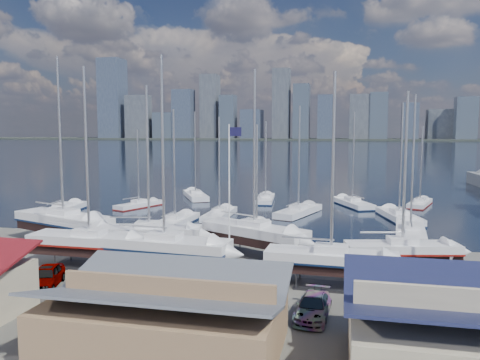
# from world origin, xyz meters

# --- Properties ---
(ground) EXTENTS (1400.00, 1400.00, 0.00)m
(ground) POSITION_xyz_m (0.00, -10.00, 0.00)
(ground) COLOR #605E59
(ground) RESTS_ON ground
(water) EXTENTS (1400.00, 600.00, 0.40)m
(water) POSITION_xyz_m (0.00, 300.00, -0.15)
(water) COLOR #1A263C
(water) RESTS_ON ground
(far_shore) EXTENTS (1400.00, 80.00, 2.20)m
(far_shore) POSITION_xyz_m (0.00, 560.00, 1.10)
(far_shore) COLOR #2D332D
(far_shore) RESTS_ON ground
(skyline) EXTENTS (639.14, 43.80, 107.69)m
(skyline) POSITION_xyz_m (-7.83, 553.76, 39.09)
(skyline) COLOR #475166
(skyline) RESTS_ON far_shore
(shed_grey) EXTENTS (12.60, 8.40, 4.17)m
(shed_grey) POSITION_xyz_m (0.00, -26.00, 2.15)
(shed_grey) COLOR #8C6B4C
(shed_grey) RESTS_ON ground
(sailboat_cradle_0) EXTENTS (12.55, 7.18, 19.30)m
(sailboat_cradle_0) POSITION_xyz_m (-19.70, -5.37, 2.24)
(sailboat_cradle_0) COLOR #2D2D33
(sailboat_cradle_0) RESTS_ON ground
(sailboat_cradle_1) EXTENTS (10.69, 3.07, 17.15)m
(sailboat_cradle_1) POSITION_xyz_m (-12.32, -12.78, 2.13)
(sailboat_cradle_1) COLOR #2D2D33
(sailboat_cradle_1) RESTS_ON ground
(sailboat_cradle_2) EXTENTS (10.13, 4.54, 15.98)m
(sailboat_cradle_2) POSITION_xyz_m (-8.87, -7.98, 2.07)
(sailboat_cradle_2) COLOR #2D2D33
(sailboat_cradle_2) RESTS_ON ground
(sailboat_cradle_3) EXTENTS (11.29, 3.79, 17.82)m
(sailboat_cradle_3) POSITION_xyz_m (-5.32, -13.03, 2.16)
(sailboat_cradle_3) COLOR #2D2D33
(sailboat_cradle_3) RESTS_ON ground
(sailboat_cradle_4) EXTENTS (10.97, 7.39, 17.41)m
(sailboat_cradle_4) POSITION_xyz_m (0.88, -5.99, 2.15)
(sailboat_cradle_4) COLOR #2D2D33
(sailboat_cradle_4) RESTS_ON ground
(sailboat_cradle_5) EXTENTS (10.03, 3.10, 16.08)m
(sailboat_cradle_5) POSITION_xyz_m (8.24, -13.60, 2.07)
(sailboat_cradle_5) COLOR #2D2D33
(sailboat_cradle_5) RESTS_ON ground
(sailboat_cradle_6) EXTENTS (9.52, 4.47, 14.93)m
(sailboat_cradle_6) POSITION_xyz_m (13.83, -9.12, 2.02)
(sailboat_cradle_6) COLOR #2D2D33
(sailboat_cradle_6) RESTS_ON ground
(sailboat_moored_0) EXTENTS (3.98, 10.89, 15.94)m
(sailboat_moored_0) POSITION_xyz_m (-30.55, 10.80, 0.31)
(sailboat_moored_0) COLOR black
(sailboat_moored_0) RESTS_ON water
(sailboat_moored_1) EXTENTS (5.38, 8.70, 12.61)m
(sailboat_moored_1) POSITION_xyz_m (-21.78, 17.58, 0.31)
(sailboat_moored_1) COLOR black
(sailboat_moored_1) RESTS_ON water
(sailboat_moored_2) EXTENTS (7.45, 10.65, 15.82)m
(sailboat_moored_2) POSITION_xyz_m (-16.30, 28.80, 0.32)
(sailboat_moored_2) COLOR black
(sailboat_moored_2) RESTS_ON water
(sailboat_moored_3) EXTENTS (3.42, 10.25, 15.11)m
(sailboat_moored_3) POSITION_xyz_m (-11.46, 5.78, 0.31)
(sailboat_moored_3) COLOR black
(sailboat_moored_3) RESTS_ON water
(sailboat_moored_4) EXTENTS (2.80, 9.52, 14.32)m
(sailboat_moored_4) POSITION_xyz_m (-7.43, 12.11, 0.32)
(sailboat_moored_4) COLOR black
(sailboat_moored_4) RESTS_ON water
(sailboat_moored_5) EXTENTS (3.50, 9.56, 13.98)m
(sailboat_moored_5) POSITION_xyz_m (-3.69, 27.66, 0.31)
(sailboat_moored_5) COLOR black
(sailboat_moored_5) RESTS_ON water
(sailboat_moored_6) EXTENTS (3.17, 8.93, 13.10)m
(sailboat_moored_6) POSITION_xyz_m (-0.78, 4.15, 0.31)
(sailboat_moored_6) COLOR black
(sailboat_moored_6) RESTS_ON water
(sailboat_moored_7) EXTENTS (6.12, 10.97, 15.96)m
(sailboat_moored_7) POSITION_xyz_m (2.87, 16.56, 0.32)
(sailboat_moored_7) COLOR black
(sailboat_moored_7) RESTS_ON water
(sailboat_moored_8) EXTENTS (6.85, 10.57, 15.38)m
(sailboat_moored_8) POSITION_xyz_m (10.39, 26.03, 0.31)
(sailboat_moored_8) COLOR black
(sailboat_moored_8) RESTS_ON water
(sailboat_moored_9) EXTENTS (4.17, 11.19, 16.51)m
(sailboat_moored_9) POSITION_xyz_m (16.44, 5.93, 0.32)
(sailboat_moored_9) COLOR black
(sailboat_moored_9) RESTS_ON water
(sailboat_moored_10) EXTENTS (5.48, 11.26, 16.23)m
(sailboat_moored_10) POSITION_xyz_m (16.27, 15.58, 0.31)
(sailboat_moored_10) COLOR black
(sailboat_moored_10) RESTS_ON water
(sailboat_moored_11) EXTENTS (5.08, 9.11, 13.13)m
(sailboat_moored_11) POSITION_xyz_m (20.75, 28.50, 0.31)
(sailboat_moored_11) COLOR black
(sailboat_moored_11) RESTS_ON water
(car_a) EXTENTS (3.38, 5.17, 1.64)m
(car_a) POSITION_xyz_m (-12.79, -18.21, 0.82)
(car_a) COLOR gray
(car_a) RESTS_ON ground
(car_b) EXTENTS (4.14, 1.46, 1.36)m
(car_b) POSITION_xyz_m (-7.31, -18.02, 0.68)
(car_b) COLOR gray
(car_b) RESTS_ON ground
(car_c) EXTENTS (4.34, 6.29, 1.60)m
(car_c) POSITION_xyz_m (0.87, -19.86, 0.80)
(car_c) COLOR gray
(car_c) RESTS_ON ground
(car_d) EXTENTS (2.38, 5.06, 1.43)m
(car_d) POSITION_xyz_m (7.33, -19.63, 0.71)
(car_d) COLOR gray
(car_d) RESTS_ON ground
(flagpole) EXTENTS (1.09, 0.12, 12.35)m
(flagpole) POSITION_xyz_m (-0.14, -11.27, 7.13)
(flagpole) COLOR white
(flagpole) RESTS_ON ground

